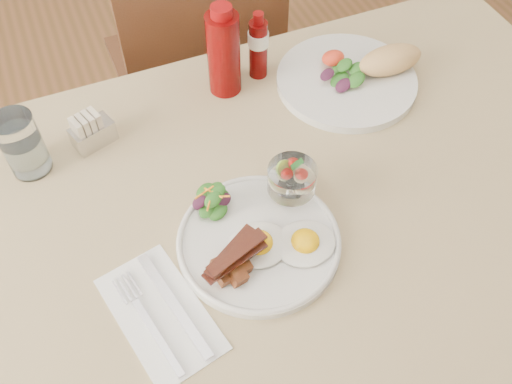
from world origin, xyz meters
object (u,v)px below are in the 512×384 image
at_px(ketchup_bottle, 224,53).
at_px(hot_sauce_bottle, 258,46).
at_px(fruit_cup, 292,179).
at_px(chair_far, 198,68).
at_px(main_plate, 259,242).
at_px(table, 303,218).
at_px(sugar_caddy, 91,132).
at_px(second_plate, 357,74).
at_px(water_glass, 24,147).

xyz_separation_m(ketchup_bottle, hot_sauce_bottle, (0.08, 0.01, -0.02)).
relative_size(fruit_cup, ketchup_bottle, 0.43).
relative_size(chair_far, hot_sauce_bottle, 6.03).
bearing_deg(ketchup_bottle, main_plate, -102.60).
relative_size(main_plate, ketchup_bottle, 1.40).
relative_size(table, ketchup_bottle, 6.63).
relative_size(table, fruit_cup, 15.36).
xyz_separation_m(table, ketchup_bottle, (-0.04, 0.32, 0.18)).
relative_size(hot_sauce_bottle, sugar_caddy, 1.69).
height_order(chair_far, second_plate, chair_far).
xyz_separation_m(chair_far, hot_sauce_bottle, (0.04, -0.33, 0.30)).
bearing_deg(chair_far, main_plate, -99.73).
relative_size(table, water_glass, 10.43).
bearing_deg(table, water_glass, 151.06).
relative_size(table, sugar_caddy, 14.58).
xyz_separation_m(table, second_plate, (0.23, 0.23, 0.11)).
height_order(ketchup_bottle, hot_sauce_bottle, ketchup_bottle).
xyz_separation_m(second_plate, sugar_caddy, (-0.56, 0.04, 0.01)).
bearing_deg(chair_far, hot_sauce_bottle, -82.63).
relative_size(fruit_cup, hot_sauce_bottle, 0.56).
bearing_deg(table, fruit_cup, -166.41).
bearing_deg(fruit_cup, main_plate, -144.13).
relative_size(main_plate, second_plate, 0.86).
relative_size(chair_far, ketchup_bottle, 4.64).
height_order(table, water_glass, water_glass).
distance_m(chair_far, second_plate, 0.55).
relative_size(second_plate, ketchup_bottle, 1.62).
height_order(second_plate, sugar_caddy, same).
xyz_separation_m(second_plate, water_glass, (-0.68, 0.02, 0.04)).
xyz_separation_m(table, hot_sauce_bottle, (0.04, 0.33, 0.16)).
height_order(fruit_cup, water_glass, water_glass).
bearing_deg(chair_far, sugar_caddy, -130.10).
relative_size(chair_far, water_glass, 7.29).
distance_m(fruit_cup, second_plate, 0.36).
distance_m(second_plate, ketchup_bottle, 0.29).
relative_size(ketchup_bottle, sugar_caddy, 2.20).
relative_size(main_plate, sugar_caddy, 3.07).
bearing_deg(second_plate, fruit_cup, -138.18).
height_order(table, second_plate, second_plate).
xyz_separation_m(main_plate, water_glass, (-0.33, 0.33, 0.05)).
bearing_deg(sugar_caddy, table, -57.38).
bearing_deg(ketchup_bottle, table, -83.01).
xyz_separation_m(main_plate, second_plate, (0.35, 0.30, 0.01)).
height_order(second_plate, water_glass, water_glass).
height_order(table, hot_sauce_bottle, hot_sauce_bottle).
bearing_deg(fruit_cup, table, 13.59).
bearing_deg(hot_sauce_bottle, table, -97.33).
height_order(table, sugar_caddy, sugar_caddy).
height_order(chair_far, fruit_cup, chair_far).
height_order(main_plate, fruit_cup, fruit_cup).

